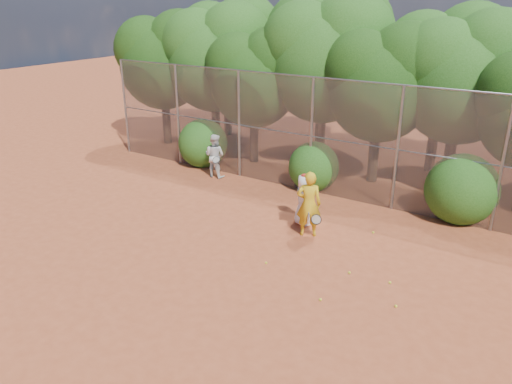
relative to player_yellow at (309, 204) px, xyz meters
The scene contains 23 objects.
ground 3.03m from the player_yellow, 101.79° to the right, with size 80.00×80.00×0.00m, color #9F4424.
fence_back 3.45m from the player_yellow, 102.44° to the left, with size 20.05×0.09×4.03m.
tree_0 11.69m from the player_yellow, 152.45° to the left, with size 4.38×3.81×6.00m.
tree_1 9.99m from the player_yellow, 142.70° to the left, with size 4.64×4.03×6.35m.
tree_2 7.58m from the player_yellow, 135.04° to the left, with size 3.99×3.47×5.47m.
tree_3 7.39m from the player_yellow, 112.68° to the left, with size 4.89×4.26×6.70m.
tree_4 6.10m from the player_yellow, 90.34° to the left, with size 4.19×3.64×5.73m.
tree_5 7.38m from the player_yellow, 68.37° to the left, with size 4.51×3.92×6.17m.
tree_9 12.19m from the player_yellow, 136.69° to the left, with size 4.83×4.20×6.62m.
tree_10 9.68m from the player_yellow, 113.13° to the left, with size 5.15×4.48×7.06m.
tree_11 8.59m from the player_yellow, 79.35° to the left, with size 4.64×4.03×6.35m.
bush_0 7.46m from the player_yellow, 152.06° to the left, with size 2.00×2.00×2.00m, color #1E4D13.
bush_1 3.84m from the player_yellow, 114.42° to the left, with size 1.80×1.80×1.80m, color #1E4D13.
bush_2 4.89m from the player_yellow, 45.66° to the left, with size 2.20×2.20×2.20m, color #1E4D13.
player_yellow is the anchor object (origin of this frame).
player_teen 0.76m from the player_yellow, 128.39° to the left, with size 0.92×0.86×1.61m.
player_white 5.92m from the player_yellow, 154.01° to the left, with size 0.90×0.79×1.67m.
ball_0 2.53m from the player_yellow, 36.51° to the right, with size 0.07×0.07×0.07m, color yellow.
ball_1 3.31m from the player_yellow, 24.18° to the right, with size 0.07×0.07×0.07m, color yellow.
ball_2 3.51m from the player_yellow, 57.82° to the right, with size 0.07×0.07×0.07m, color yellow.
ball_3 4.10m from the player_yellow, 33.34° to the right, with size 0.07×0.07×0.07m, color yellow.
ball_4 2.31m from the player_yellow, 93.14° to the right, with size 0.07×0.07×0.07m, color yellow.
ball_5 2.15m from the player_yellow, 35.10° to the left, with size 0.07×0.07×0.07m, color yellow.
Camera 1 is at (6.38, -8.98, 6.46)m, focal length 35.00 mm.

